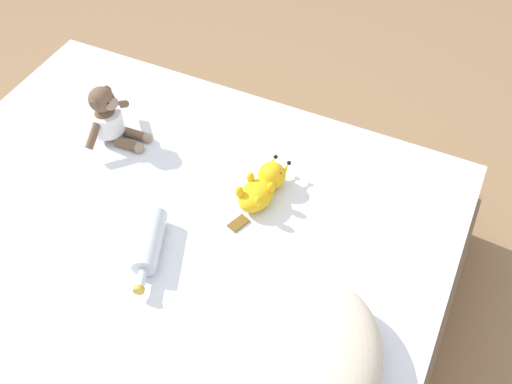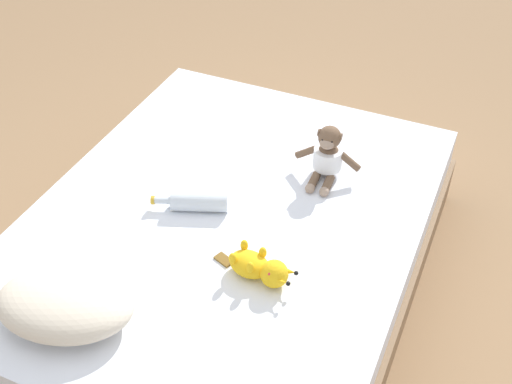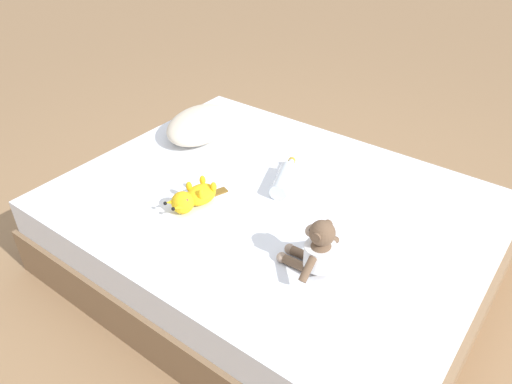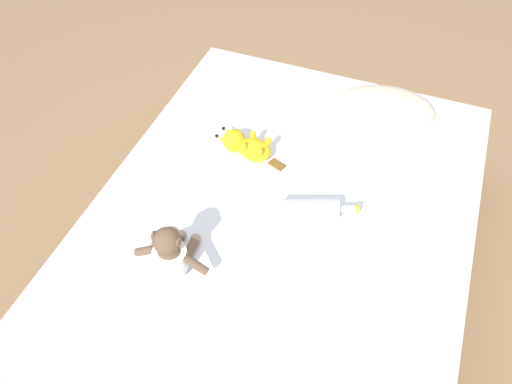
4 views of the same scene
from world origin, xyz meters
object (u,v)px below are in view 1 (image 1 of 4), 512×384
at_px(bed, 172,259).
at_px(plush_yellow_creature, 263,186).
at_px(glass_bottle, 150,243).
at_px(plush_monkey, 109,119).
at_px(pillow, 325,356).

distance_m(bed, plush_yellow_creature, 0.44).
xyz_separation_m(plush_yellow_creature, glass_bottle, (0.37, -0.23, -0.01)).
bearing_deg(plush_monkey, plush_yellow_creature, 87.90).
bearing_deg(bed, glass_bottle, 6.88).
bearing_deg(plush_yellow_creature, glass_bottle, -32.24).
bearing_deg(bed, plush_monkey, -124.82).
bearing_deg(bed, pillow, 69.06).
distance_m(bed, pillow, 0.77).
bearing_deg(pillow, plush_yellow_creature, -140.43).
height_order(pillow, plush_monkey, plush_monkey).
xyz_separation_m(plush_monkey, plush_yellow_creature, (0.02, 0.65, -0.05)).
bearing_deg(plush_yellow_creature, bed, -44.05).
xyz_separation_m(plush_monkey, glass_bottle, (0.39, 0.42, -0.06)).
distance_m(bed, plush_monkey, 0.58).
relative_size(plush_monkey, glass_bottle, 0.94).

